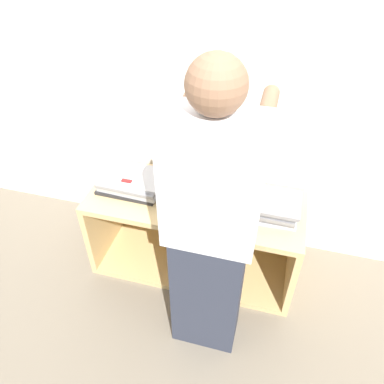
{
  "coord_description": "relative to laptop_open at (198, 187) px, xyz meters",
  "views": [
    {
      "loc": [
        0.41,
        -1.32,
        2.01
      ],
      "look_at": [
        0.0,
        0.18,
        0.69
      ],
      "focal_mm": 35.0,
      "sensor_mm": 36.0,
      "label": 1
    }
  ],
  "objects": [
    {
      "name": "laptop_stack_left",
      "position": [
        -0.39,
        -0.05,
        -0.0
      ],
      "size": [
        0.39,
        0.26,
        0.1
      ],
      "color": "#232326",
      "rests_on": "cart"
    },
    {
      "name": "cart",
      "position": [
        0.0,
        0.01,
        -0.34
      ],
      "size": [
        1.27,
        0.52,
        0.57
      ],
      "color": "tan",
      "rests_on": "ground_plane"
    },
    {
      "name": "laptop_stack_right",
      "position": [
        0.39,
        -0.05,
        -0.0
      ],
      "size": [
        0.39,
        0.25,
        0.1
      ],
      "color": "#B7B7BC",
      "rests_on": "cart"
    },
    {
      "name": "wall_back",
      "position": [
        0.0,
        0.32,
        0.58
      ],
      "size": [
        8.0,
        0.05,
        2.4
      ],
      "color": "silver",
      "rests_on": "ground_plane"
    },
    {
      "name": "laptop_open",
      "position": [
        0.0,
        0.0,
        0.0
      ],
      "size": [
        0.37,
        0.3,
        0.25
      ],
      "color": "#333338",
      "rests_on": "cart"
    },
    {
      "name": "person",
      "position": [
        0.19,
        -0.51,
        0.18
      ],
      "size": [
        0.4,
        0.53,
        1.6
      ],
      "color": "#2D3342",
      "rests_on": "ground_plane"
    },
    {
      "name": "ground_plane",
      "position": [
        0.0,
        -0.31,
        -0.62
      ],
      "size": [
        12.0,
        12.0,
        0.0
      ],
      "primitive_type": "plane",
      "color": "#756B5B"
    },
    {
      "name": "inventory_tag",
      "position": [
        -0.4,
        -0.11,
        0.05
      ],
      "size": [
        0.06,
        0.02,
        0.01
      ],
      "color": "red",
      "rests_on": "laptop_stack_left"
    }
  ]
}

